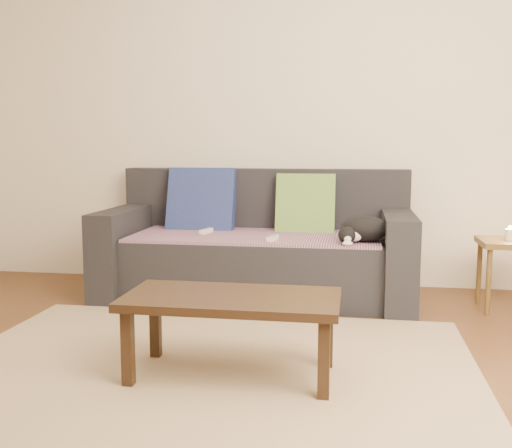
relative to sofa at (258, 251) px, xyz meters
name	(u,v)px	position (x,y,z in m)	size (l,w,h in m)	color
ground	(201,380)	(0.00, -1.57, -0.31)	(4.50, 4.50, 0.00)	brown
back_wall	(267,111)	(0.00, 0.43, 0.99)	(4.50, 0.04, 2.60)	beige
sofa	(258,251)	(0.00, 0.00, 0.00)	(2.10, 0.94, 0.87)	#232328
throw_blanket	(255,236)	(0.00, -0.09, 0.12)	(1.66, 0.74, 0.02)	#432D54
cushion_navy	(202,202)	(-0.44, 0.17, 0.32)	(0.49, 0.12, 0.49)	navy
cushion_green	(306,204)	(0.32, 0.17, 0.32)	(0.42, 0.10, 0.42)	#0B4C48
cat	(364,230)	(0.72, -0.29, 0.21)	(0.38, 0.34, 0.16)	black
wii_remote_a	(206,231)	(-0.35, -0.09, 0.15)	(0.15, 0.04, 0.03)	white
wii_remote_b	(273,238)	(0.15, -0.33, 0.15)	(0.15, 0.04, 0.03)	white
side_table	(509,253)	(1.63, -0.14, 0.06)	(0.36, 0.36, 0.45)	brown
candle	(510,234)	(1.63, -0.14, 0.18)	(0.06, 0.06, 0.09)	beige
rug	(209,367)	(0.00, -1.42, -0.30)	(2.50, 1.80, 0.01)	tan
coffee_table	(232,306)	(0.13, -1.52, 0.02)	(0.95, 0.48, 0.38)	#301E12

